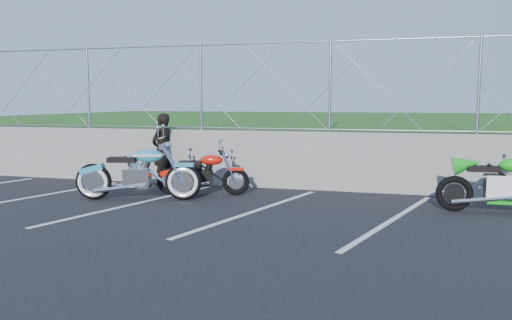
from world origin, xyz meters
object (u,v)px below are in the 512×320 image
(naked_orange, at_px, (204,175))
(cruiser_turquoise, at_px, (140,175))
(person_standing, at_px, (162,149))
(sportbike_green, at_px, (503,186))

(naked_orange, bearing_deg, cruiser_turquoise, -153.49)
(cruiser_turquoise, xyz_separation_m, person_standing, (-0.36, 1.78, 0.34))
(cruiser_turquoise, distance_m, person_standing, 1.84)
(sportbike_green, height_order, person_standing, person_standing)
(naked_orange, bearing_deg, sportbike_green, -15.62)
(sportbike_green, bearing_deg, naked_orange, 175.70)
(cruiser_turquoise, bearing_deg, person_standing, 87.56)
(naked_orange, height_order, person_standing, person_standing)
(person_standing, bearing_deg, sportbike_green, 95.73)
(cruiser_turquoise, distance_m, sportbike_green, 6.75)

